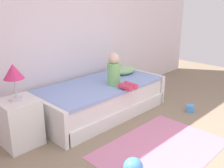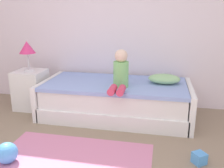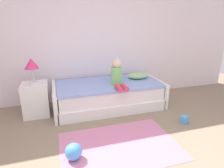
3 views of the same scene
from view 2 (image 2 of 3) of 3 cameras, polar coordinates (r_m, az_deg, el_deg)
wall_rear at (r=3.99m, az=-1.57°, el=16.18°), size 7.20×0.10×2.90m
bed at (r=3.56m, az=0.81°, el=-3.59°), size 2.11×1.00×0.50m
nightstand at (r=4.04m, az=-18.28°, el=-1.22°), size 0.44×0.44×0.60m
table_lamp at (r=3.90m, az=-19.11°, el=7.73°), size 0.24×0.24×0.45m
child_figure at (r=3.20m, az=1.95°, el=2.66°), size 0.20×0.51×0.50m
pillow at (r=3.51m, az=12.03°, el=1.19°), size 0.44×0.30×0.13m
toy_ball at (r=2.76m, az=-23.23°, el=-14.51°), size 0.21×0.21×0.21m
area_rug at (r=2.60m, az=-9.77°, el=-17.91°), size 1.60×1.10×0.01m
toy_block at (r=2.70m, az=19.61°, el=-15.92°), size 0.16×0.16×0.12m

